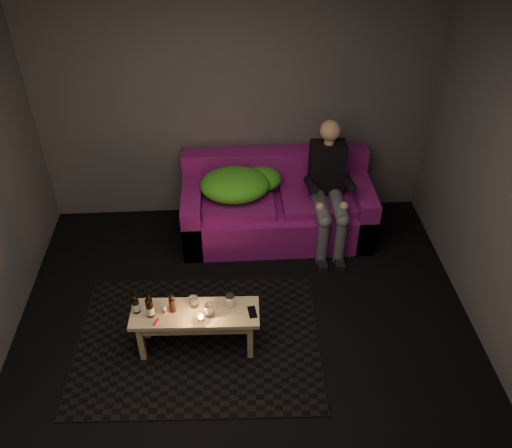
{
  "coord_description": "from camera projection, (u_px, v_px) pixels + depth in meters",
  "views": [
    {
      "loc": [
        -0.1,
        -2.73,
        3.63
      ],
      "look_at": [
        0.14,
        1.17,
        0.59
      ],
      "focal_mm": 38.0,
      "sensor_mm": 36.0,
      "label": 1
    }
  ],
  "objects": [
    {
      "name": "sofa",
      "position": [
        276.0,
        208.0,
        5.65
      ],
      "size": [
        1.92,
        0.87,
        0.83
      ],
      "color": "#6D0E63",
      "rests_on": "floor"
    },
    {
      "name": "salt_shaker",
      "position": [
        164.0,
        309.0,
        4.29
      ],
      "size": [
        0.05,
        0.05,
        0.08
      ],
      "primitive_type": "cylinder",
      "rotation": [
        0.0,
        0.0,
        0.2
      ],
      "color": "silver",
      "rests_on": "coffee_table"
    },
    {
      "name": "red_lighter",
      "position": [
        156.0,
        322.0,
        4.23
      ],
      "size": [
        0.05,
        0.07,
        0.01
      ],
      "primitive_type": "cube",
      "rotation": [
        0.0,
        0.0,
        -0.41
      ],
      "color": "red",
      "rests_on": "coffee_table"
    },
    {
      "name": "tealight",
      "position": [
        201.0,
        318.0,
        4.24
      ],
      "size": [
        0.06,
        0.06,
        0.05
      ],
      "color": "white",
      "rests_on": "coffee_table"
    },
    {
      "name": "rug",
      "position": [
        198.0,
        341.0,
        4.62
      ],
      "size": [
        2.11,
        1.57,
        0.01
      ],
      "primitive_type": "cube",
      "rotation": [
        0.0,
        0.0,
        -0.03
      ],
      "color": "black",
      "rests_on": "floor"
    },
    {
      "name": "floor",
      "position": [
        248.0,
        371.0,
        4.38
      ],
      "size": [
        4.5,
        4.5,
        0.0
      ],
      "primitive_type": "plane",
      "color": "black",
      "rests_on": "ground"
    },
    {
      "name": "room",
      "position": [
        243.0,
        167.0,
        3.74
      ],
      "size": [
        4.5,
        4.5,
        4.5
      ],
      "color": "silver",
      "rests_on": "ground"
    },
    {
      "name": "coffee_table",
      "position": [
        195.0,
        318.0,
        4.37
      ],
      "size": [
        1.04,
        0.36,
        0.42
      ],
      "rotation": [
        0.0,
        0.0,
        -0.03
      ],
      "color": "tan",
      "rests_on": "rug"
    },
    {
      "name": "tumbler_back",
      "position": [
        194.0,
        302.0,
        4.35
      ],
      "size": [
        0.09,
        0.09,
        0.09
      ],
      "primitive_type": "cylinder",
      "rotation": [
        0.0,
        0.0,
        0.24
      ],
      "color": "white",
      "rests_on": "coffee_table"
    },
    {
      "name": "pepper_mill",
      "position": [
        172.0,
        305.0,
        4.29
      ],
      "size": [
        0.06,
        0.06,
        0.13
      ],
      "primitive_type": "cylinder",
      "rotation": [
        0.0,
        0.0,
        -0.24
      ],
      "color": "black",
      "rests_on": "coffee_table"
    },
    {
      "name": "steel_cup",
      "position": [
        230.0,
        301.0,
        4.35
      ],
      "size": [
        0.1,
        0.1,
        0.11
      ],
      "primitive_type": "cylinder",
      "rotation": [
        0.0,
        0.0,
        0.33
      ],
      "color": "silver",
      "rests_on": "coffee_table"
    },
    {
      "name": "beer_bottle_a",
      "position": [
        135.0,
        303.0,
        4.27
      ],
      "size": [
        0.06,
        0.06,
        0.25
      ],
      "color": "black",
      "rests_on": "coffee_table"
    },
    {
      "name": "beer_bottle_b",
      "position": [
        150.0,
        307.0,
        4.24
      ],
      "size": [
        0.06,
        0.06,
        0.25
      ],
      "color": "black",
      "rests_on": "coffee_table"
    },
    {
      "name": "person",
      "position": [
        329.0,
        185.0,
        5.33
      ],
      "size": [
        0.35,
        0.8,
        1.28
      ],
      "color": "black",
      "rests_on": "sofa"
    },
    {
      "name": "tumbler_front",
      "position": [
        210.0,
        310.0,
        4.27
      ],
      "size": [
        0.1,
        0.1,
        0.1
      ],
      "primitive_type": "cylinder",
      "rotation": [
        0.0,
        0.0,
        -0.18
      ],
      "color": "white",
      "rests_on": "coffee_table"
    },
    {
      "name": "smartphone",
      "position": [
        252.0,
        312.0,
        4.32
      ],
      "size": [
        0.08,
        0.13,
        0.01
      ],
      "primitive_type": "cube",
      "rotation": [
        0.0,
        0.0,
        0.13
      ],
      "color": "black",
      "rests_on": "coffee_table"
    },
    {
      "name": "green_blanket",
      "position": [
        239.0,
        183.0,
        5.43
      ],
      "size": [
        0.85,
        0.58,
        0.29
      ],
      "color": "green",
      "rests_on": "sofa"
    }
  ]
}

